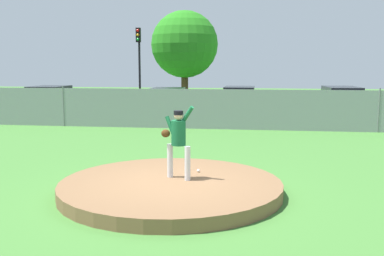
{
  "coord_description": "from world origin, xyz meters",
  "views": [
    {
      "loc": [
        1.78,
        -9.22,
        2.78
      ],
      "look_at": [
        -0.02,
        3.48,
        0.96
      ],
      "focal_mm": 41.18,
      "sensor_mm": 36.0,
      "label": 1
    }
  ],
  "objects_px": {
    "parked_car_silver": "(341,104)",
    "parked_car_charcoal": "(50,101)",
    "pitcher_youth": "(178,137)",
    "parked_car_navy": "(167,103)",
    "parked_car_slate": "(239,103)",
    "traffic_light_near": "(139,54)",
    "baseball": "(198,171)"
  },
  "relations": [
    {
      "from": "pitcher_youth",
      "to": "traffic_light_near",
      "type": "xyz_separation_m",
      "value": [
        -5.69,
        18.19,
        2.28
      ]
    },
    {
      "from": "pitcher_youth",
      "to": "traffic_light_near",
      "type": "distance_m",
      "value": 19.19
    },
    {
      "from": "parked_car_navy",
      "to": "traffic_light_near",
      "type": "bearing_deg",
      "value": 122.26
    },
    {
      "from": "parked_car_slate",
      "to": "parked_car_silver",
      "type": "distance_m",
      "value": 5.31
    },
    {
      "from": "parked_car_silver",
      "to": "traffic_light_near",
      "type": "bearing_deg",
      "value": 161.76
    },
    {
      "from": "parked_car_charcoal",
      "to": "traffic_light_near",
      "type": "relative_size",
      "value": 0.84
    },
    {
      "from": "baseball",
      "to": "parked_car_silver",
      "type": "xyz_separation_m",
      "value": [
        5.77,
        13.64,
        0.5
      ]
    },
    {
      "from": "parked_car_slate",
      "to": "parked_car_charcoal",
      "type": "relative_size",
      "value": 0.94
    },
    {
      "from": "pitcher_youth",
      "to": "parked_car_silver",
      "type": "bearing_deg",
      "value": 66.73
    },
    {
      "from": "parked_car_slate",
      "to": "parked_car_charcoal",
      "type": "bearing_deg",
      "value": -175.56
    },
    {
      "from": "pitcher_youth",
      "to": "parked_car_charcoal",
      "type": "relative_size",
      "value": 0.38
    },
    {
      "from": "parked_car_charcoal",
      "to": "traffic_light_near",
      "type": "distance_m",
      "value": 6.51
    },
    {
      "from": "baseball",
      "to": "parked_car_navy",
      "type": "distance_m",
      "value": 13.82
    },
    {
      "from": "parked_car_silver",
      "to": "parked_car_slate",
      "type": "bearing_deg",
      "value": 175.64
    },
    {
      "from": "parked_car_navy",
      "to": "traffic_light_near",
      "type": "distance_m",
      "value": 5.63
    },
    {
      "from": "baseball",
      "to": "parked_car_slate",
      "type": "distance_m",
      "value": 14.06
    },
    {
      "from": "pitcher_youth",
      "to": "baseball",
      "type": "bearing_deg",
      "value": 60.24
    },
    {
      "from": "baseball",
      "to": "parked_car_silver",
      "type": "relative_size",
      "value": 0.02
    },
    {
      "from": "parked_car_charcoal",
      "to": "baseball",
      "type": "bearing_deg",
      "value": -52.58
    },
    {
      "from": "parked_car_silver",
      "to": "parked_car_charcoal",
      "type": "xyz_separation_m",
      "value": [
        -15.89,
        -0.42,
        -0.02
      ]
    },
    {
      "from": "baseball",
      "to": "parked_car_slate",
      "type": "height_order",
      "value": "parked_car_slate"
    },
    {
      "from": "pitcher_youth",
      "to": "parked_car_navy",
      "type": "bearing_deg",
      "value": 102.3
    },
    {
      "from": "pitcher_youth",
      "to": "parked_car_navy",
      "type": "relative_size",
      "value": 0.37
    },
    {
      "from": "pitcher_youth",
      "to": "baseball",
      "type": "height_order",
      "value": "pitcher_youth"
    },
    {
      "from": "parked_car_silver",
      "to": "pitcher_youth",
      "type": "bearing_deg",
      "value": -113.27
    },
    {
      "from": "traffic_light_near",
      "to": "pitcher_youth",
      "type": "bearing_deg",
      "value": -72.64
    },
    {
      "from": "parked_car_navy",
      "to": "parked_car_silver",
      "type": "xyz_separation_m",
      "value": [
        9.2,
        0.26,
        0.05
      ]
    },
    {
      "from": "baseball",
      "to": "parked_car_navy",
      "type": "height_order",
      "value": "parked_car_navy"
    },
    {
      "from": "parked_car_navy",
      "to": "pitcher_youth",
      "type": "bearing_deg",
      "value": -77.7
    },
    {
      "from": "pitcher_youth",
      "to": "parked_car_slate",
      "type": "distance_m",
      "value": 14.72
    },
    {
      "from": "parked_car_silver",
      "to": "parked_car_navy",
      "type": "bearing_deg",
      "value": -178.37
    },
    {
      "from": "parked_car_navy",
      "to": "traffic_light_near",
      "type": "xyz_separation_m",
      "value": [
        -2.63,
        4.16,
        2.74
      ]
    }
  ]
}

